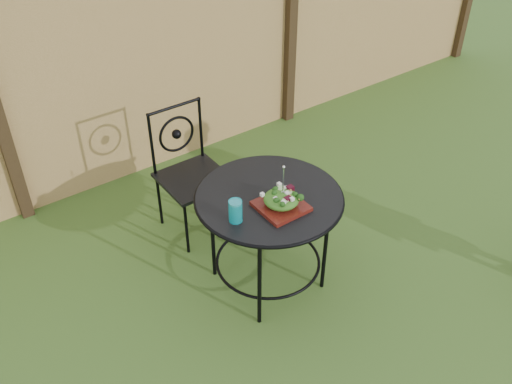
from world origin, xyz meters
The scene contains 8 objects.
ground centered at (0.00, 0.00, 0.00)m, with size 60.00×60.00×0.00m, color #264D18.
fence centered at (0.00, 2.19, 0.95)m, with size 8.00×0.12×1.90m.
patio_table centered at (-0.20, 0.47, 0.59)m, with size 0.92×0.92×0.72m.
patio_chair centered at (-0.29, 1.29, 0.50)m, with size 0.46×0.46×0.95m.
salad_plate centered at (-0.21, 0.34, 0.74)m, with size 0.27×0.27×0.02m, color #44090D.
salad centered at (-0.21, 0.34, 0.79)m, with size 0.21×0.21×0.08m, color #235614.
fork centered at (-0.20, 0.34, 0.92)m, with size 0.01×0.01×0.18m, color silver.
drinking_glass centered at (-0.50, 0.40, 0.79)m, with size 0.08×0.08×0.14m, color #0E97A4.
Camera 1 is at (-1.88, -1.72, 2.83)m, focal length 40.00 mm.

